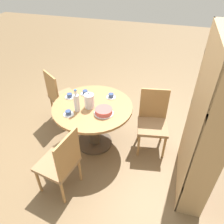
% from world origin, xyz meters
% --- Properties ---
extents(ground_plane, '(14.00, 14.00, 0.00)m').
position_xyz_m(ground_plane, '(0.00, 0.00, 0.00)').
color(ground_plane, brown).
extents(dining_table, '(1.11, 1.11, 0.71)m').
position_xyz_m(dining_table, '(0.00, 0.00, 0.53)').
color(dining_table, '#473828').
rests_on(dining_table, ground_plane).
extents(chair_a, '(0.49, 0.49, 0.92)m').
position_xyz_m(chair_a, '(0.85, -0.09, 0.48)').
color(chair_a, '#A87A47').
rests_on(chair_a, ground_plane).
extents(chair_b, '(0.48, 0.48, 0.92)m').
position_xyz_m(chair_b, '(-0.21, 0.83, 0.48)').
color(chair_b, '#A87A47').
rests_on(chair_b, ground_plane).
extents(chair_c, '(0.59, 0.59, 0.92)m').
position_xyz_m(chair_c, '(-0.44, -0.74, 0.48)').
color(chair_c, '#A87A47').
rests_on(chair_c, ground_plane).
extents(bookshelf, '(0.98, 0.28, 1.91)m').
position_xyz_m(bookshelf, '(0.30, 1.39, 0.96)').
color(bookshelf, tan).
rests_on(bookshelf, ground_plane).
extents(coffee_pot, '(0.13, 0.13, 0.24)m').
position_xyz_m(coffee_pot, '(0.04, -0.02, 0.82)').
color(coffee_pot, silver).
rests_on(coffee_pot, dining_table).
extents(water_bottle, '(0.07, 0.07, 0.32)m').
position_xyz_m(water_bottle, '(0.16, -0.15, 0.85)').
color(water_bottle, silver).
rests_on(water_bottle, dining_table).
extents(cake_main, '(0.26, 0.26, 0.07)m').
position_xyz_m(cake_main, '(0.12, 0.20, 0.75)').
color(cake_main, silver).
rests_on(cake_main, dining_table).
extents(cup_a, '(0.14, 0.14, 0.06)m').
position_xyz_m(cup_a, '(-0.27, 0.19, 0.74)').
color(cup_a, silver).
rests_on(cup_a, dining_table).
extents(cup_b, '(0.14, 0.14, 0.06)m').
position_xyz_m(cup_b, '(-0.11, -0.39, 0.74)').
color(cup_b, silver).
rests_on(cup_b, dining_table).
extents(cup_c, '(0.14, 0.14, 0.06)m').
position_xyz_m(cup_c, '(0.27, -0.23, 0.74)').
color(cup_c, silver).
rests_on(cup_c, dining_table).
extents(cup_d, '(0.14, 0.14, 0.06)m').
position_xyz_m(cup_d, '(-0.25, -0.20, 0.74)').
color(cup_d, silver).
rests_on(cup_d, dining_table).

